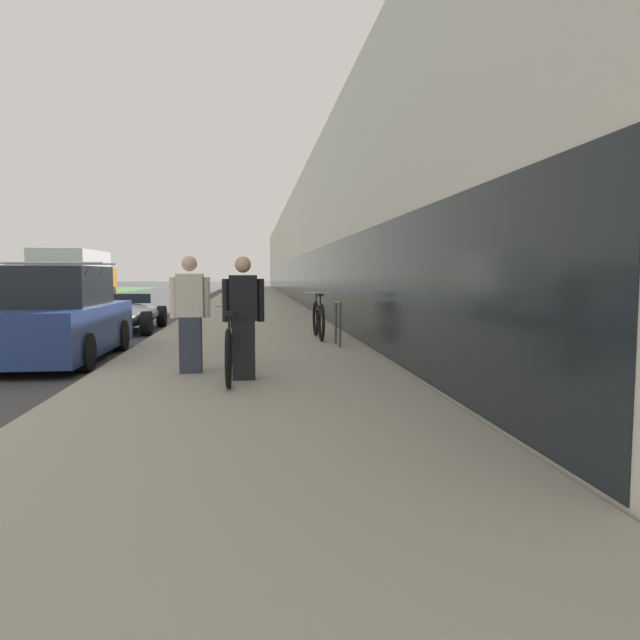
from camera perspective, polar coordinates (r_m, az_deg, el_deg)
sidewalk_slab at (r=26.51m, az=-6.90°, el=1.49°), size 4.35×70.00×0.13m
storefront_facade at (r=35.23m, az=4.97°, el=6.95°), size 10.01×70.00×5.88m
tandem_bicycle at (r=7.80m, az=-8.88°, el=-2.67°), size 0.52×2.53×0.91m
person_rider at (r=7.44m, az=-7.66°, el=0.20°), size 0.54×0.21×1.60m
person_bystander at (r=8.09m, az=-12.85°, el=0.56°), size 0.55×0.22×1.62m
bike_rack_hoop at (r=10.91m, az=1.79°, el=0.12°), size 0.05×0.60×0.84m
cruiser_bike_nearest at (r=12.14m, az=-0.16°, el=0.07°), size 0.52×1.82×0.97m
parked_sedan_curbside at (r=10.83m, az=-25.08°, el=0.12°), size 1.91×4.04×1.70m
vintage_roadster_curbside at (r=15.78m, az=-18.82°, el=0.44°), size 1.68×4.12×0.97m
moving_truck at (r=30.79m, az=-23.22°, el=3.97°), size 2.53×6.75×2.64m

